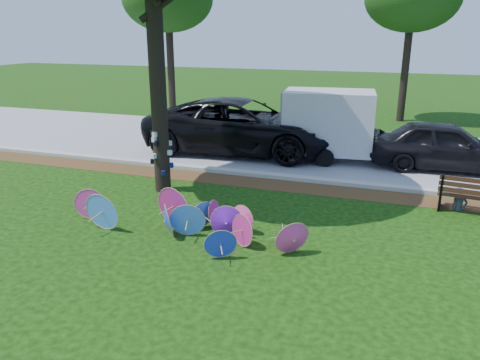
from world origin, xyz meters
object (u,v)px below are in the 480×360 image
(parasol_pile, at_px, (187,218))
(park_bench, at_px, (477,195))
(person_left, at_px, (462,189))
(dark_pickup, at_px, (445,146))
(cargo_trailer, at_px, (328,121))
(black_van, at_px, (242,126))

(parasol_pile, xyz_separation_m, park_bench, (6.22, 3.49, 0.09))
(park_bench, relative_size, person_left, 1.59)
(dark_pickup, xyz_separation_m, person_left, (0.17, -3.79, -0.22))
(cargo_trailer, xyz_separation_m, park_bench, (4.31, -3.86, -0.87))
(parasol_pile, height_order, dark_pickup, dark_pickup)
(dark_pickup, relative_size, person_left, 4.04)
(dark_pickup, height_order, person_left, dark_pickup)
(black_van, relative_size, cargo_trailer, 2.36)
(parasol_pile, xyz_separation_m, dark_pickup, (5.70, 7.34, 0.40))
(black_van, bearing_deg, park_bench, -120.14)
(dark_pickup, bearing_deg, park_bench, -174.38)
(black_van, relative_size, park_bench, 3.88)
(park_bench, bearing_deg, black_van, 159.05)
(dark_pickup, height_order, cargo_trailer, cargo_trailer)
(cargo_trailer, distance_m, park_bench, 5.85)
(parasol_pile, bearing_deg, cargo_trailer, 75.40)
(parasol_pile, bearing_deg, dark_pickup, 52.15)
(dark_pickup, height_order, park_bench, dark_pickup)
(cargo_trailer, bearing_deg, dark_pickup, -6.38)
(cargo_trailer, bearing_deg, black_van, 173.82)
(dark_pickup, distance_m, park_bench, 3.89)
(parasol_pile, distance_m, person_left, 6.86)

